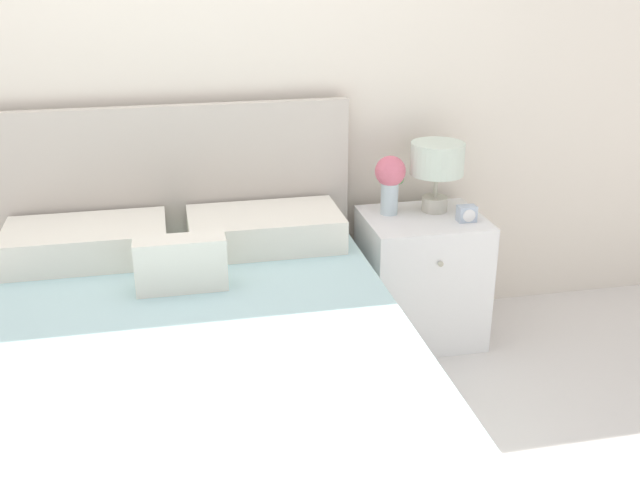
# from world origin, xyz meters

# --- Properties ---
(ground_plane) EXTENTS (12.00, 12.00, 0.00)m
(ground_plane) POSITION_xyz_m (0.00, 0.00, 0.00)
(ground_plane) COLOR silver
(wall_back) EXTENTS (8.00, 0.06, 2.60)m
(wall_back) POSITION_xyz_m (0.00, 0.07, 1.30)
(wall_back) COLOR silver
(wall_back) RESTS_ON ground_plane
(bed) EXTENTS (1.53, 1.98, 1.08)m
(bed) POSITION_xyz_m (0.00, -0.91, 0.28)
(bed) COLOR white
(bed) RESTS_ON ground_plane
(nightstand) EXTENTS (0.52, 0.46, 0.58)m
(nightstand) POSITION_xyz_m (1.06, -0.24, 0.29)
(nightstand) COLOR white
(nightstand) RESTS_ON ground_plane
(table_lamp) EXTENTS (0.24, 0.24, 0.31)m
(table_lamp) POSITION_xyz_m (1.14, -0.17, 0.81)
(table_lamp) COLOR beige
(table_lamp) RESTS_ON nightstand
(flower_vase) EXTENTS (0.13, 0.13, 0.26)m
(flower_vase) POSITION_xyz_m (0.93, -0.16, 0.75)
(flower_vase) COLOR silver
(flower_vase) RESTS_ON nightstand
(alarm_clock) EXTENTS (0.08, 0.06, 0.07)m
(alarm_clock) POSITION_xyz_m (1.22, -0.33, 0.62)
(alarm_clock) COLOR silver
(alarm_clock) RESTS_ON nightstand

